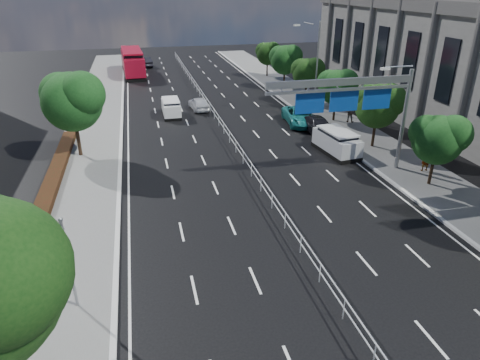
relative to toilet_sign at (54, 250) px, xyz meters
name	(u,v)px	position (x,y,z in m)	size (l,w,h in m)	color
ground	(312,272)	(10.95, 0.00, -2.94)	(160.00, 160.00, 0.00)	black
sidewalk_near	(53,310)	(-0.55, 0.00, -2.87)	(5.00, 140.00, 0.14)	slate
kerb_near	(115,300)	(1.95, 0.00, -2.87)	(0.25, 140.00, 0.15)	silver
kerb_far	(476,245)	(19.95, 0.00, -2.87)	(0.25, 140.00, 0.15)	silver
median_fence	(220,123)	(10.95, 22.50, -2.42)	(0.05, 85.00, 1.02)	silver
hedge_near	(29,244)	(-2.35, 5.00, -2.58)	(1.00, 36.00, 0.44)	black
toilet_sign	(54,250)	(0.00, 0.00, 0.00)	(1.62, 0.18, 4.34)	gray
overhead_gantry	(356,96)	(17.69, 10.05, 2.66)	(10.24, 0.38, 7.45)	gray
streetlight_far	(315,61)	(21.46, 26.00, 2.27)	(2.78, 2.40, 9.00)	gray
civic_hall	(457,51)	(34.67, 22.00, 3.33)	(14.40, 36.00, 14.35)	slate
near_tree_back	(72,98)	(-0.99, 17.97, 1.67)	(4.84, 4.51, 6.69)	black
far_tree_c	(439,137)	(22.20, 6.98, 0.48)	(3.52, 3.28, 4.94)	black
far_tree_d	(379,104)	(22.20, 14.48, 0.74)	(3.85, 3.59, 5.34)	black
far_tree_e	(337,85)	(22.20, 21.98, 0.61)	(3.63, 3.38, 5.13)	black
far_tree_f	(308,71)	(22.20, 29.48, 0.55)	(3.52, 3.28, 5.02)	black
far_tree_g	(285,58)	(22.20, 36.98, 0.81)	(3.96, 3.69, 5.45)	black
far_tree_h	(268,52)	(22.20, 44.48, 0.48)	(3.41, 3.18, 4.91)	black
white_minivan	(171,108)	(6.90, 27.68, -2.10)	(1.72, 3.97, 1.72)	black
red_bus	(133,62)	(3.45, 50.98, -1.09)	(3.40, 12.01, 3.55)	black
near_car_silver	(199,104)	(9.95, 29.31, -2.27)	(1.60, 3.98, 1.36)	silver
near_car_dark	(146,62)	(5.49, 57.01, -2.19)	(1.59, 4.55, 1.50)	black
silver_minivan	(337,142)	(18.68, 14.00, -2.01)	(2.45, 4.77, 1.90)	black
parked_car_teal	(300,116)	(18.64, 22.00, -2.17)	(2.58, 5.59, 1.55)	#1B7977
parked_car_dark	(318,126)	(19.25, 19.00, -2.24)	(1.98, 4.87, 1.41)	black
pedestrian_a	(426,159)	(23.16, 8.99, -1.88)	(0.68, 0.44, 1.85)	gray
pedestrian_b	(350,112)	(23.38, 21.11, -1.85)	(0.93, 0.72, 1.91)	gray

